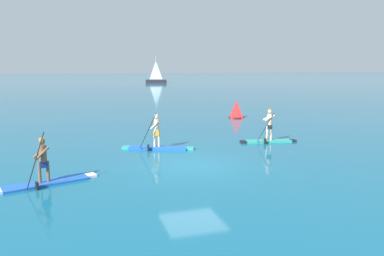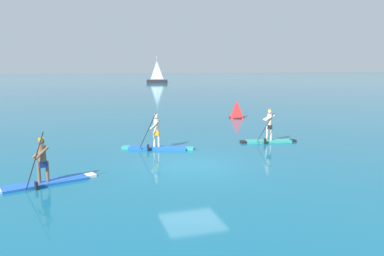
{
  "view_description": "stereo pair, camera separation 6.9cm",
  "coord_description": "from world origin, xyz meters",
  "px_view_note": "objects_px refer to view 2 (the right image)",
  "views": [
    {
      "loc": [
        -4.49,
        -14.27,
        4.06
      ],
      "look_at": [
        1.69,
        5.49,
        0.63
      ],
      "focal_mm": 34.64,
      "sensor_mm": 36.0,
      "label": 1
    },
    {
      "loc": [
        -4.43,
        -14.29,
        4.06
      ],
      "look_at": [
        1.69,
        5.49,
        0.63
      ],
      "focal_mm": 34.64,
      "sensor_mm": 36.0,
      "label": 2
    }
  ],
  "objects_px": {
    "race_marker_buoy": "(237,110)",
    "sailboat_right_horizon": "(157,80)",
    "paddleboarder_mid_center": "(157,143)",
    "paddleboarder_far_right": "(268,135)",
    "paddleboarder_near_left": "(44,175)"
  },
  "relations": [
    {
      "from": "race_marker_buoy",
      "to": "sailboat_right_horizon",
      "type": "relative_size",
      "value": 0.21
    },
    {
      "from": "paddleboarder_mid_center",
      "to": "paddleboarder_far_right",
      "type": "xyz_separation_m",
      "value": [
        6.15,
        -0.11,
        0.07
      ]
    },
    {
      "from": "paddleboarder_near_left",
      "to": "sailboat_right_horizon",
      "type": "xyz_separation_m",
      "value": [
        20.63,
        79.03,
        0.46
      ]
    },
    {
      "from": "sailboat_right_horizon",
      "to": "paddleboarder_far_right",
      "type": "bearing_deg",
      "value": -75.87
    },
    {
      "from": "paddleboarder_far_right",
      "to": "sailboat_right_horizon",
      "type": "distance_m",
      "value": 75.42
    },
    {
      "from": "race_marker_buoy",
      "to": "sailboat_right_horizon",
      "type": "bearing_deg",
      "value": 83.7
    },
    {
      "from": "race_marker_buoy",
      "to": "sailboat_right_horizon",
      "type": "distance_m",
      "value": 65.72
    },
    {
      "from": "paddleboarder_mid_center",
      "to": "sailboat_right_horizon",
      "type": "distance_m",
      "value": 76.34
    },
    {
      "from": "race_marker_buoy",
      "to": "paddleboarder_near_left",
      "type": "bearing_deg",
      "value": -134.39
    },
    {
      "from": "paddleboarder_near_left",
      "to": "race_marker_buoy",
      "type": "bearing_deg",
      "value": -152.33
    },
    {
      "from": "race_marker_buoy",
      "to": "paddleboarder_far_right",
      "type": "bearing_deg",
      "value": -103.93
    },
    {
      "from": "paddleboarder_far_right",
      "to": "race_marker_buoy",
      "type": "xyz_separation_m",
      "value": [
        2.35,
        9.49,
        0.25
      ]
    },
    {
      "from": "sailboat_right_horizon",
      "to": "paddleboarder_mid_center",
      "type": "bearing_deg",
      "value": -80.46
    },
    {
      "from": "paddleboarder_far_right",
      "to": "sailboat_right_horizon",
      "type": "xyz_separation_m",
      "value": [
        9.56,
        74.81,
        0.4
      ]
    },
    {
      "from": "paddleboarder_mid_center",
      "to": "sailboat_right_horizon",
      "type": "relative_size",
      "value": 0.51
    }
  ]
}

